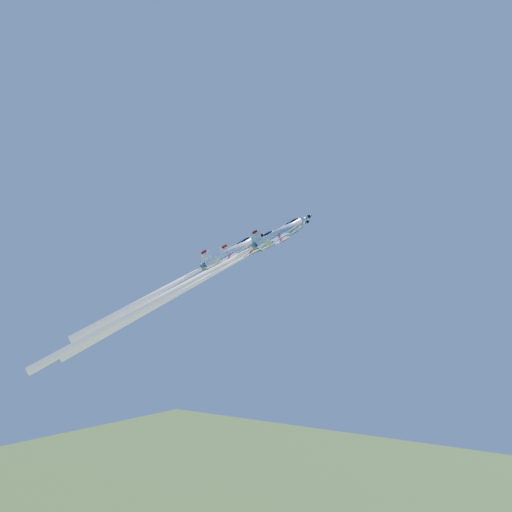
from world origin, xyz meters
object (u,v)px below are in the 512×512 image
Objects in this scene: jet_right at (187,284)px; jet_slot at (178,281)px; jet_left at (197,278)px; jet_lead at (199,282)px.

jet_right reaches higher than jet_slot.
jet_right is at bearing -21.25° from jet_left.
jet_left is at bearing -171.65° from jet_lead.
jet_lead is at bearing 8.35° from jet_left.
jet_right reaches higher than jet_left.
jet_slot is at bearing -172.02° from jet_right.
jet_lead is 1.26× the size of jet_left.
jet_lead is at bearing 154.96° from jet_right.
jet_left is 0.78× the size of jet_right.
jet_lead reaches higher than jet_slot.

